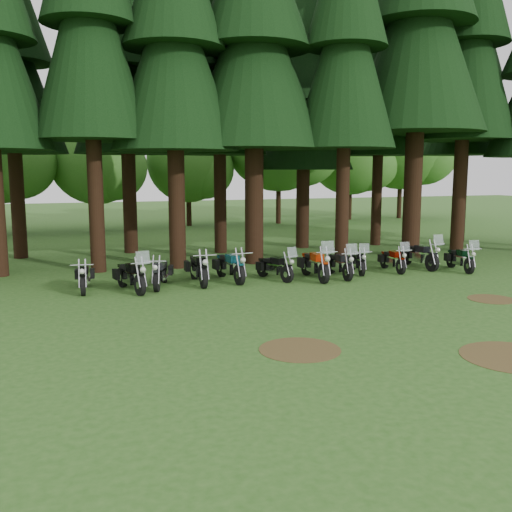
% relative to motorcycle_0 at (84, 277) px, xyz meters
% --- Properties ---
extents(ground, '(120.00, 120.00, 0.00)m').
position_rel_motorcycle_0_xyz_m(ground, '(7.03, -6.02, -0.44)').
color(ground, '#29561A').
rests_on(ground, ground).
extents(pine_front_4, '(4.95, 4.95, 16.33)m').
position_rel_motorcycle_0_xyz_m(pine_front_4, '(3.82, 3.38, 9.34)').
color(pine_front_4, black).
rests_on(pine_front_4, ground).
extents(pine_front_5, '(5.81, 5.81, 16.72)m').
position_rel_motorcycle_0_xyz_m(pine_front_5, '(7.10, 3.42, 9.57)').
color(pine_front_5, black).
rests_on(pine_front_5, ground).
extents(pine_front_6, '(4.15, 4.15, 16.75)m').
position_rel_motorcycle_0_xyz_m(pine_front_6, '(10.46, 2.00, 9.59)').
color(pine_front_6, black).
rests_on(pine_front_6, ground).
extents(pine_front_8, '(4.79, 4.79, 18.63)m').
position_rel_motorcycle_0_xyz_m(pine_front_8, '(17.65, 3.58, 10.72)').
color(pine_front_8, black).
rests_on(pine_front_8, ground).
extents(pine_back_1, '(4.52, 4.52, 16.22)m').
position_rel_motorcycle_0_xyz_m(pine_back_1, '(-2.23, 8.32, 9.27)').
color(pine_back_1, black).
rests_on(pine_back_1, ground).
extents(pine_back_2, '(4.85, 4.85, 16.30)m').
position_rel_motorcycle_0_xyz_m(pine_back_2, '(2.65, 8.38, 9.32)').
color(pine_back_2, black).
rests_on(pine_back_2, ground).
extents(pine_back_3, '(4.35, 4.35, 16.20)m').
position_rel_motorcycle_0_xyz_m(pine_back_3, '(6.66, 6.92, 9.26)').
color(pine_back_3, black).
rests_on(pine_back_3, ground).
extents(pine_back_4, '(4.94, 4.94, 13.78)m').
position_rel_motorcycle_0_xyz_m(pine_back_4, '(11.06, 7.22, 7.81)').
color(pine_back_4, black).
rests_on(pine_back_4, ground).
extents(pine_back_5, '(3.94, 3.94, 16.33)m').
position_rel_motorcycle_0_xyz_m(pine_back_5, '(15.10, 6.84, 9.34)').
color(pine_back_5, black).
rests_on(pine_back_5, ground).
extents(pine_back_6, '(4.59, 4.59, 16.58)m').
position_rel_motorcycle_0_xyz_m(pine_back_6, '(20.39, 6.77, 9.49)').
color(pine_back_6, black).
rests_on(pine_back_6, ground).
extents(decid_2, '(6.72, 6.53, 8.40)m').
position_rel_motorcycle_0_xyz_m(decid_2, '(-3.41, 18.75, 4.52)').
color(decid_2, black).
rests_on(decid_2, ground).
extents(decid_3, '(6.12, 5.95, 7.65)m').
position_rel_motorcycle_0_xyz_m(decid_3, '(2.31, 19.11, 4.07)').
color(decid_3, black).
rests_on(decid_3, ground).
extents(decid_4, '(5.93, 5.76, 7.41)m').
position_rel_motorcycle_0_xyz_m(decid_4, '(8.61, 20.30, 3.93)').
color(decid_4, black).
rests_on(decid_4, ground).
extents(decid_5, '(8.45, 8.21, 10.56)m').
position_rel_motorcycle_0_xyz_m(decid_5, '(15.32, 19.69, 5.79)').
color(decid_5, black).
rests_on(decid_5, ground).
extents(decid_6, '(7.06, 6.86, 8.82)m').
position_rel_motorcycle_0_xyz_m(decid_6, '(21.88, 20.98, 4.77)').
color(decid_6, black).
rests_on(decid_6, ground).
extents(decid_7, '(8.44, 8.20, 10.55)m').
position_rel_motorcycle_0_xyz_m(decid_7, '(26.49, 20.81, 5.79)').
color(decid_7, black).
rests_on(decid_7, ground).
extents(dirt_patch_0, '(1.80, 1.80, 0.01)m').
position_rel_motorcycle_0_xyz_m(dirt_patch_0, '(4.03, -8.02, -0.43)').
color(dirt_patch_0, '#4C3D1E').
rests_on(dirt_patch_0, ground).
extents(dirt_patch_1, '(1.40, 1.40, 0.01)m').
position_rel_motorcycle_0_xyz_m(dirt_patch_1, '(11.53, -5.52, -0.43)').
color(dirt_patch_1, '#4C3D1E').
rests_on(dirt_patch_1, ground).
extents(motorcycle_0, '(0.38, 2.11, 0.86)m').
position_rel_motorcycle_0_xyz_m(motorcycle_0, '(0.00, 0.00, 0.00)').
color(motorcycle_0, black).
rests_on(motorcycle_0, ground).
extents(motorcycle_1, '(0.79, 2.29, 1.44)m').
position_rel_motorcycle_0_xyz_m(motorcycle_1, '(1.42, -0.61, 0.04)').
color(motorcycle_1, black).
rests_on(motorcycle_1, ground).
extents(motorcycle_2, '(0.87, 2.08, 0.88)m').
position_rel_motorcycle_0_xyz_m(motorcycle_2, '(2.45, -0.24, 0.01)').
color(motorcycle_2, black).
rests_on(motorcycle_2, ground).
extents(motorcycle_3, '(0.38, 2.39, 0.97)m').
position_rel_motorcycle_0_xyz_m(motorcycle_3, '(3.78, -0.11, 0.06)').
color(motorcycle_3, black).
rests_on(motorcycle_3, ground).
extents(motorcycle_4, '(0.42, 2.35, 0.96)m').
position_rel_motorcycle_0_xyz_m(motorcycle_4, '(4.95, -0.02, 0.05)').
color(motorcycle_4, black).
rests_on(motorcycle_4, ground).
extents(motorcycle_5, '(0.82, 2.02, 1.28)m').
position_rel_motorcycle_0_xyz_m(motorcycle_5, '(6.51, -0.37, -0.01)').
color(motorcycle_5, black).
rests_on(motorcycle_5, ground).
extents(motorcycle_6, '(0.51, 2.42, 1.52)m').
position_rel_motorcycle_0_xyz_m(motorcycle_6, '(7.89, -0.78, 0.07)').
color(motorcycle_6, black).
rests_on(motorcycle_6, ground).
extents(motorcycle_7, '(0.47, 2.18, 1.37)m').
position_rel_motorcycle_0_xyz_m(motorcycle_7, '(8.89, -0.76, 0.02)').
color(motorcycle_7, black).
rests_on(motorcycle_7, ground).
extents(motorcycle_8, '(0.78, 1.97, 1.25)m').
position_rel_motorcycle_0_xyz_m(motorcycle_8, '(9.98, -0.16, -0.02)').
color(motorcycle_8, black).
rests_on(motorcycle_8, ground).
extents(motorcycle_9, '(0.50, 2.02, 1.26)m').
position_rel_motorcycle_0_xyz_m(motorcycle_9, '(11.44, -0.32, -0.01)').
color(motorcycle_9, black).
rests_on(motorcycle_9, ground).
extents(motorcycle_10, '(0.47, 2.34, 1.47)m').
position_rel_motorcycle_0_xyz_m(motorcycle_10, '(12.82, -0.07, 0.05)').
color(motorcycle_10, black).
rests_on(motorcycle_10, ground).
extents(motorcycle_11, '(0.70, 2.10, 1.32)m').
position_rel_motorcycle_0_xyz_m(motorcycle_11, '(13.98, -1.11, 0.00)').
color(motorcycle_11, black).
rests_on(motorcycle_11, ground).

